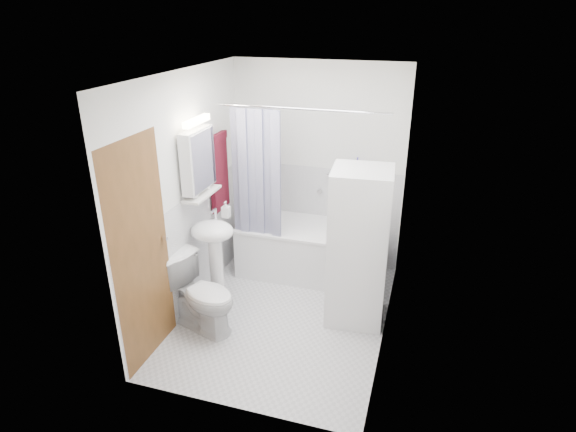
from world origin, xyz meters
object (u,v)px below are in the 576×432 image
(bathtub, at_px, (308,248))
(sink, at_px, (214,244))
(washer_dryer, at_px, (358,247))
(toilet, at_px, (202,295))

(bathtub, xyz_separation_m, sink, (-0.75, -0.91, 0.37))
(sink, xyz_separation_m, washer_dryer, (1.43, 0.20, 0.08))
(bathtub, xyz_separation_m, washer_dryer, (0.68, -0.71, 0.45))
(bathtub, distance_m, sink, 1.24)
(washer_dryer, xyz_separation_m, toilet, (-1.39, -0.62, -0.42))
(toilet, bearing_deg, washer_dryer, -47.73)
(bathtub, distance_m, toilet, 1.50)
(sink, relative_size, washer_dryer, 0.66)
(sink, relative_size, toilet, 1.39)
(bathtub, distance_m, washer_dryer, 1.08)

